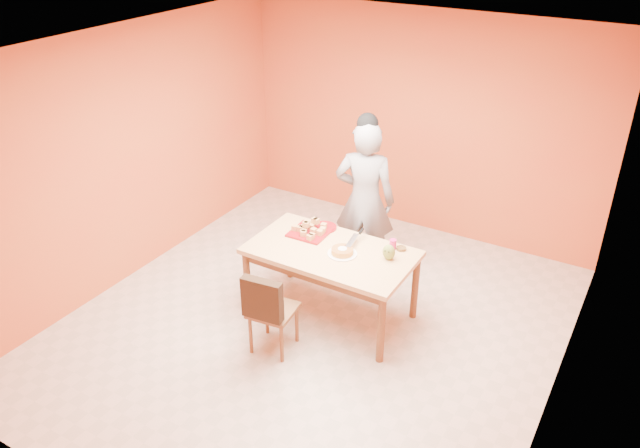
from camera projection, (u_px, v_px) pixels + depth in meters
The scene contains 17 objects.
floor at pixel (312, 326), 6.20m from camera, with size 5.00×5.00×0.00m, color #BDB4A1.
ceiling at pixel (310, 52), 4.91m from camera, with size 5.00×5.00×0.00m, color white.
wall_back at pixel (419, 124), 7.45m from camera, with size 4.50×4.50×0.00m, color #C25C2C.
wall_left at pixel (129, 156), 6.56m from camera, with size 5.00×5.00×0.00m, color #C25C2C.
wall_right at pixel (575, 275), 4.55m from camera, with size 5.00×5.00×0.00m, color #C25C2C.
dining_table at pixel (331, 258), 6.06m from camera, with size 1.60×0.90×0.76m.
dining_chair at pixel (272, 309), 5.69m from camera, with size 0.45×0.51×0.87m.
pastry_pile at pixel (310, 227), 6.27m from camera, with size 0.33×0.33×0.11m, color tan, non-canonical shape.
person at pixel (365, 200), 6.67m from camera, with size 0.65×0.43×1.78m, color gray.
pastry_platter at pixel (310, 232), 6.30m from camera, with size 0.37×0.37×0.02m, color maroon.
red_dinner_plate at pixel (324, 227), 6.40m from camera, with size 0.26×0.26×0.02m, color maroon.
white_cake_plate at pixel (342, 254), 5.94m from camera, with size 0.28×0.28×0.01m, color white.
sponge_cake at pixel (342, 251), 5.93m from camera, with size 0.21×0.21×0.05m, color orange.
cake_server at pixel (352, 240), 6.04m from camera, with size 0.05×0.28×0.01m, color white.
egg_ornament at pixel (389, 252), 5.83m from camera, with size 0.12×0.10×0.15m, color olive.
magenta_glass at pixel (393, 244), 6.02m from camera, with size 0.07×0.07×0.10m, color #C71D68.
checker_tin at pixel (401, 248), 6.01m from camera, with size 0.09×0.09×0.03m, color #321D0D.
Camera 1 is at (2.58, -4.25, 3.84)m, focal length 35.00 mm.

